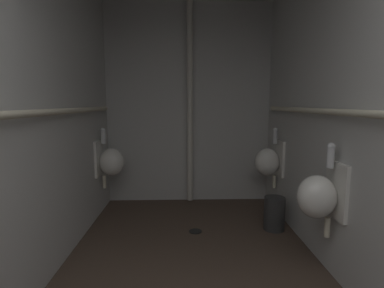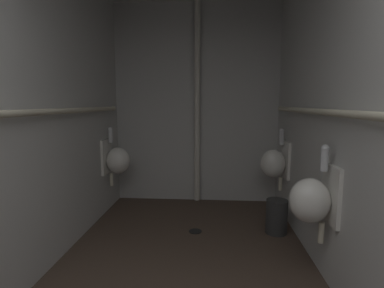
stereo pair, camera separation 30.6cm
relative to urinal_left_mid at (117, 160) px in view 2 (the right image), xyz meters
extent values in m
cube|color=#47382D|center=(0.98, -1.43, -0.72)|extent=(2.38, 4.01, 0.08)
cube|color=beige|center=(-0.18, -1.43, 0.69)|extent=(0.06, 4.01, 2.73)
cube|color=beige|center=(2.14, -1.43, 0.69)|extent=(0.06, 4.01, 2.73)
cube|color=beige|center=(0.98, 0.54, 0.69)|extent=(2.38, 0.06, 2.73)
ellipsoid|color=silver|center=(0.02, 0.00, -0.01)|extent=(0.30, 0.26, 0.34)
cube|color=silver|center=(-0.13, 0.00, 0.04)|extent=(0.03, 0.30, 0.44)
cylinder|color=silver|center=(-0.07, 0.00, 0.30)|extent=(0.06, 0.06, 0.16)
sphere|color=silver|center=(-0.07, 0.00, 0.38)|extent=(0.06, 0.06, 0.06)
cylinder|color=beige|center=(-0.08, 0.00, -0.26)|extent=(0.04, 0.04, 0.16)
ellipsoid|color=silver|center=(1.94, -1.41, -0.01)|extent=(0.30, 0.26, 0.34)
cube|color=silver|center=(2.10, -1.41, 0.04)|extent=(0.03, 0.30, 0.44)
cylinder|color=silver|center=(2.03, -1.41, 0.30)|extent=(0.06, 0.06, 0.16)
sphere|color=silver|center=(2.03, -1.41, 0.38)|extent=(0.06, 0.06, 0.06)
cylinder|color=beige|center=(2.04, -1.41, -0.26)|extent=(0.04, 0.04, 0.16)
ellipsoid|color=silver|center=(1.94, -0.05, -0.01)|extent=(0.30, 0.26, 0.34)
cube|color=silver|center=(2.10, -0.05, 0.04)|extent=(0.03, 0.30, 0.44)
cylinder|color=silver|center=(2.03, -0.05, 0.30)|extent=(0.06, 0.06, 0.16)
sphere|color=silver|center=(2.03, -0.05, 0.38)|extent=(0.06, 0.06, 0.06)
cylinder|color=beige|center=(2.04, -0.05, -0.26)|extent=(0.04, 0.04, 0.16)
cylinder|color=beige|center=(-0.09, -1.40, 0.64)|extent=(0.05, 3.21, 0.05)
sphere|color=beige|center=(-0.09, 0.20, 0.64)|extent=(0.06, 0.06, 0.06)
cylinder|color=beige|center=(2.05, -1.42, 0.64)|extent=(0.05, 3.14, 0.05)
sphere|color=beige|center=(2.05, 0.15, 0.64)|extent=(0.06, 0.06, 0.06)
cylinder|color=beige|center=(1.00, 0.43, 0.69)|extent=(0.08, 0.08, 2.68)
cylinder|color=black|center=(1.04, -0.55, -0.67)|extent=(0.14, 0.14, 0.01)
cylinder|color=#2D2D2D|center=(1.91, -0.52, -0.49)|extent=(0.23, 0.23, 0.37)
camera|label=1|loc=(0.91, -3.58, 0.71)|focal=27.35mm
camera|label=2|loc=(1.21, -3.58, 0.71)|focal=27.35mm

